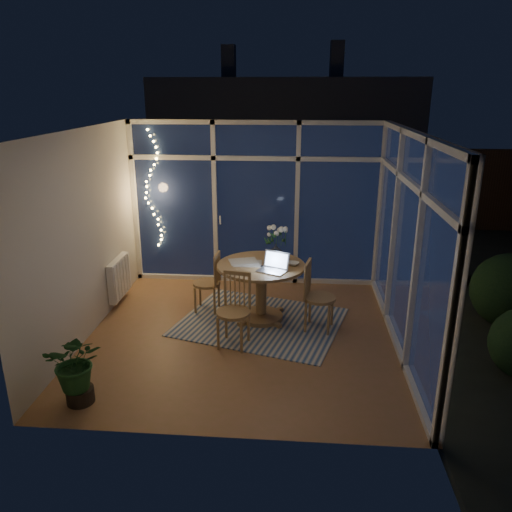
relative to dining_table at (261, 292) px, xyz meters
name	(u,v)px	position (x,y,z in m)	size (l,w,h in m)	color
floor	(244,335)	(-0.19, -0.50, -0.40)	(4.00, 4.00, 0.00)	olive
ceiling	(242,130)	(-0.19, -0.50, 2.20)	(4.00, 4.00, 0.00)	silver
wall_back	(256,204)	(-0.19, 1.50, 0.90)	(4.00, 0.04, 2.60)	beige
wall_front	(217,309)	(-0.19, -2.50, 0.90)	(4.00, 0.04, 2.60)	beige
wall_left	(84,236)	(-2.19, -0.50, 0.90)	(0.04, 4.00, 2.60)	beige
wall_right	(410,244)	(1.81, -0.50, 0.90)	(0.04, 4.00, 2.60)	beige
window_wall_back	(256,204)	(-0.19, 1.46, 0.90)	(4.00, 0.10, 2.60)	silver
window_wall_right	(407,244)	(1.77, -0.50, 0.90)	(0.10, 4.00, 2.60)	silver
radiator	(119,278)	(-2.13, 0.40, 0.00)	(0.10, 0.70, 0.58)	white
fairy_lights	(152,190)	(-1.84, 1.38, 1.12)	(0.24, 0.10, 1.85)	#FBCF64
garden_patio	(289,234)	(0.31, 4.50, -0.46)	(12.00, 6.00, 0.10)	black
garden_fence	(268,187)	(-0.19, 5.00, 0.50)	(11.00, 0.08, 1.80)	#3A2615
neighbour_roof	(286,120)	(0.11, 8.00, 1.80)	(7.00, 3.00, 2.20)	#34373F
garden_shrubs	(221,230)	(-0.99, 2.90, 0.05)	(0.90, 0.90, 0.90)	black
rug	(260,322)	(0.00, -0.10, -0.40)	(2.10, 1.68, 0.01)	beige
dining_table	(261,292)	(0.00, 0.00, 0.00)	(1.19, 1.19, 0.81)	olive
chair_left	(207,282)	(-0.79, 0.22, 0.04)	(0.41, 0.41, 0.89)	olive
chair_right	(320,296)	(0.79, -0.24, 0.07)	(0.44, 0.44, 0.95)	olive
chair_front	(233,311)	(-0.29, -0.77, 0.07)	(0.44, 0.44, 0.95)	olive
laptop	(272,262)	(0.16, -0.26, 0.53)	(0.35, 0.30, 0.26)	silver
flower_vase	(276,251)	(0.18, 0.28, 0.51)	(0.20, 0.20, 0.21)	silver
bowl	(293,264)	(0.43, 0.01, 0.42)	(0.15, 0.15, 0.04)	silver
newspapers	(245,263)	(-0.22, 0.04, 0.41)	(0.38, 0.29, 0.01)	beige
phone	(264,267)	(0.05, -0.10, 0.41)	(0.11, 0.06, 0.01)	black
potted_plant	(77,369)	(-1.71, -2.08, -0.02)	(0.54, 0.47, 0.76)	#19471F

